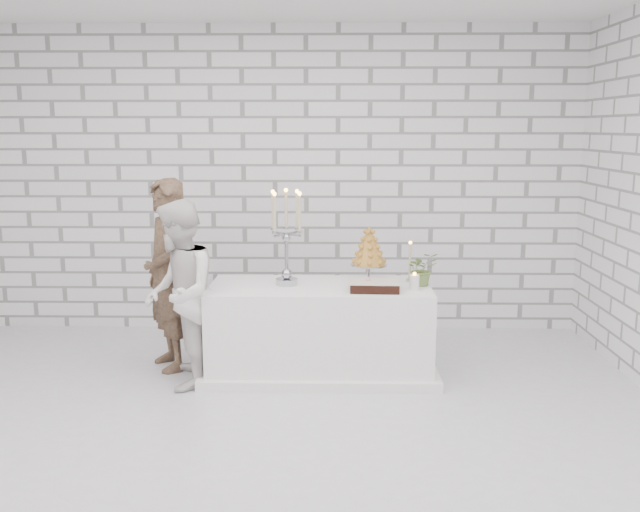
{
  "coord_description": "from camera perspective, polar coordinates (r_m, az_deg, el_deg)",
  "views": [
    {
      "loc": [
        0.56,
        -4.34,
        2.02
      ],
      "look_at": [
        0.47,
        0.87,
        1.05
      ],
      "focal_mm": 38.85,
      "sensor_mm": 36.0,
      "label": 1
    }
  ],
  "objects": [
    {
      "name": "ground",
      "position": [
        4.82,
        -5.97,
        -14.29
      ],
      "size": [
        6.0,
        5.0,
        0.01
      ],
      "primitive_type": "cube",
      "color": "silver",
      "rests_on": "ground"
    },
    {
      "name": "pillar_candle",
      "position": [
        5.54,
        7.78,
        -2.17
      ],
      "size": [
        0.1,
        0.1,
        0.12
      ],
      "primitive_type": "cylinder",
      "rotation": [
        0.0,
        0.0,
        -0.24
      ],
      "color": "white",
      "rests_on": "cake_table"
    },
    {
      "name": "flowers",
      "position": [
        5.69,
        8.4,
        -1.04
      ],
      "size": [
        0.3,
        0.28,
        0.28
      ],
      "primitive_type": "imported",
      "rotation": [
        0.0,
        0.0,
        0.27
      ],
      "color": "#3A6B31",
      "rests_on": "cake_table"
    },
    {
      "name": "wall_back",
      "position": [
        6.89,
        -3.72,
        6.18
      ],
      "size": [
        6.0,
        0.01,
        3.0
      ],
      "primitive_type": "cube",
      "color": "white",
      "rests_on": "ground"
    },
    {
      "name": "wall_front",
      "position": [
        1.99,
        -15.39,
        -4.94
      ],
      "size": [
        6.0,
        0.01,
        3.0
      ],
      "primitive_type": "cube",
      "color": "white",
      "rests_on": "ground"
    },
    {
      "name": "chocolate_cake",
      "position": [
        5.49,
        4.5,
        -2.44
      ],
      "size": [
        0.39,
        0.29,
        0.08
      ],
      "primitive_type": "cube",
      "rotation": [
        0.0,
        0.0,
        -0.03
      ],
      "color": "black",
      "rests_on": "cake_table"
    },
    {
      "name": "extra_taper",
      "position": [
        5.82,
        7.42,
        -0.54
      ],
      "size": [
        0.07,
        0.07,
        0.32
      ],
      "primitive_type": "cylinder",
      "rotation": [
        0.0,
        0.0,
        -0.25
      ],
      "color": "beige",
      "rests_on": "cake_table"
    },
    {
      "name": "groom",
      "position": [
        5.92,
        -12.48,
        -1.53
      ],
      "size": [
        0.63,
        0.7,
        1.61
      ],
      "primitive_type": "imported",
      "rotation": [
        0.0,
        0.0,
        -1.05
      ],
      "color": "#38271C",
      "rests_on": "ground"
    },
    {
      "name": "cake_table",
      "position": [
        5.75,
        -0.02,
        -6.07
      ],
      "size": [
        1.8,
        0.8,
        0.75
      ],
      "primitive_type": "cube",
      "color": "white",
      "rests_on": "ground"
    },
    {
      "name": "croquembouche",
      "position": [
        5.77,
        4.06,
        0.18
      ],
      "size": [
        0.37,
        0.37,
        0.47
      ],
      "primitive_type": null,
      "rotation": [
        0.0,
        0.0,
        -0.25
      ],
      "color": "olive",
      "rests_on": "cake_table"
    },
    {
      "name": "candelabra",
      "position": [
        5.61,
        -2.79,
        1.57
      ],
      "size": [
        0.37,
        0.37,
        0.79
      ],
      "primitive_type": null,
      "rotation": [
        0.0,
        0.0,
        0.15
      ],
      "color": "#A3A4AE",
      "rests_on": "cake_table"
    },
    {
      "name": "bride",
      "position": [
        5.51,
        -11.54,
        -3.12
      ],
      "size": [
        0.66,
        0.8,
        1.48
      ],
      "primitive_type": "imported",
      "rotation": [
        0.0,
        0.0,
        -1.41
      ],
      "color": "white",
      "rests_on": "ground"
    }
  ]
}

